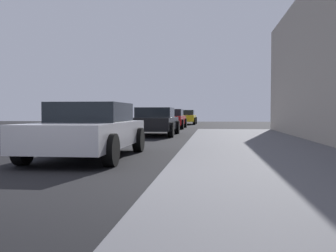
% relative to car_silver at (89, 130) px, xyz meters
% --- Properties ---
extents(ground_plane, '(80.00, 80.00, 0.00)m').
position_rel_car_silver_xyz_m(ground_plane, '(0.07, -3.67, -0.65)').
color(ground_plane, black).
extents(sidewalk, '(4.00, 32.00, 0.15)m').
position_rel_car_silver_xyz_m(sidewalk, '(4.07, -3.67, -0.57)').
color(sidewalk, '#5B5B60').
rests_on(sidewalk, ground_plane).
extents(car_silver, '(2.00, 4.38, 1.27)m').
position_rel_car_silver_xyz_m(car_silver, '(0.00, 0.00, 0.00)').
color(car_silver, '#B7B7BF').
rests_on(car_silver, ground_plane).
extents(car_black, '(2.02, 4.44, 1.27)m').
position_rel_car_silver_xyz_m(car_black, '(0.21, 8.77, 0.00)').
color(car_black, black).
rests_on(car_black, ground_plane).
extents(car_red, '(2.07, 4.40, 1.27)m').
position_rel_car_silver_xyz_m(car_red, '(0.04, 16.56, 0.00)').
color(car_red, red).
rests_on(car_red, ground_plane).
extents(car_yellow, '(2.02, 4.58, 1.27)m').
position_rel_car_silver_xyz_m(car_yellow, '(0.41, 25.76, 0.00)').
color(car_yellow, yellow).
rests_on(car_yellow, ground_plane).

